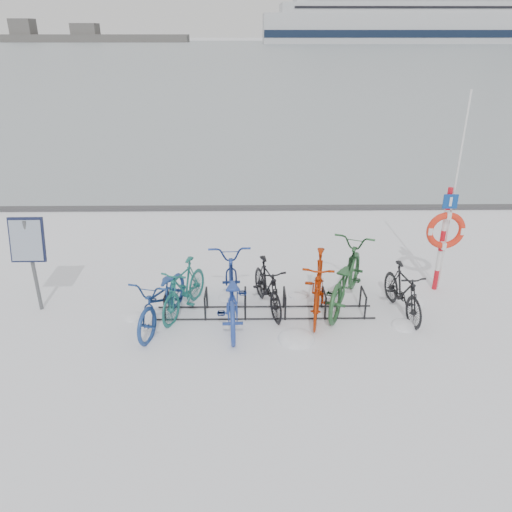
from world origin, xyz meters
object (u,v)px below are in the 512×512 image
object	(u,v)px
lifebuoy_station	(445,230)
cruise_ferry	(422,12)
bike_rack	(265,305)
info_board	(28,245)

from	to	relation	value
lifebuoy_station	cruise_ferry	size ratio (longest dim) A/B	0.03
bike_rack	cruise_ferry	size ratio (longest dim) A/B	0.03
bike_rack	lifebuoy_station	xyz separation A→B (m)	(3.47, 0.86, 1.11)
info_board	lifebuoy_station	world-z (taller)	lifebuoy_station
info_board	cruise_ferry	world-z (taller)	cruise_ferry
cruise_ferry	lifebuoy_station	bearing A→B (deg)	-107.23
info_board	cruise_ferry	bearing A→B (deg)	70.41
bike_rack	cruise_ferry	world-z (taller)	cruise_ferry
bike_rack	info_board	bearing A→B (deg)	177.23
info_board	lifebuoy_station	xyz separation A→B (m)	(7.67, 0.66, -0.01)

